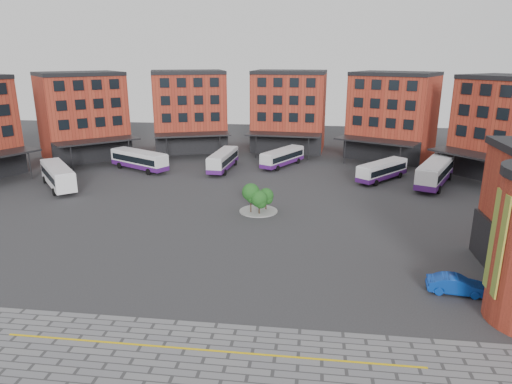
# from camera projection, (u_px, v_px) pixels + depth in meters

# --- Properties ---
(ground) EXTENTS (160.00, 160.00, 0.00)m
(ground) POSITION_uv_depth(u_px,v_px,m) (221.00, 254.00, 41.34)
(ground) COLOR #28282B
(ground) RESTS_ON ground
(yellow_line) EXTENTS (26.00, 0.15, 0.02)m
(yellow_line) POSITION_uv_depth(u_px,v_px,m) (207.00, 350.00, 27.79)
(yellow_line) COLOR gold
(yellow_line) RESTS_ON paving_zone
(main_building) EXTENTS (94.14, 42.48, 14.60)m
(main_building) POSITION_uv_depth(u_px,v_px,m) (237.00, 118.00, 76.16)
(main_building) COLOR #983321
(main_building) RESTS_ON ground
(tree_island) EXTENTS (4.40, 4.40, 3.48)m
(tree_island) POSITION_uv_depth(u_px,v_px,m) (258.00, 198.00, 51.56)
(tree_island) COLOR gray
(tree_island) RESTS_ON ground
(bus_a) EXTENTS (9.02, 10.02, 3.11)m
(bus_a) POSITION_uv_depth(u_px,v_px,m) (58.00, 175.00, 61.32)
(bus_a) COLOR white
(bus_a) RESTS_ON ground
(bus_b) EXTENTS (10.59, 7.44, 3.03)m
(bus_b) POSITION_uv_depth(u_px,v_px,m) (139.00, 160.00, 70.87)
(bus_b) COLOR white
(bus_b) RESTS_ON ground
(bus_c) EXTENTS (3.17, 10.45, 2.90)m
(bus_c) POSITION_uv_depth(u_px,v_px,m) (223.00, 160.00, 71.03)
(bus_c) COLOR silver
(bus_c) RESTS_ON ground
(bus_d) EXTENTS (6.67, 9.69, 2.76)m
(bus_d) POSITION_uv_depth(u_px,v_px,m) (283.00, 157.00, 73.42)
(bus_d) COLOR silver
(bus_d) RESTS_ON ground
(bus_e) EXTENTS (8.00, 8.93, 2.75)m
(bus_e) POSITION_uv_depth(u_px,v_px,m) (382.00, 170.00, 65.04)
(bus_e) COLOR white
(bus_e) RESTS_ON ground
(bus_f) EXTENTS (7.58, 12.23, 3.43)m
(bus_f) POSITION_uv_depth(u_px,v_px,m) (435.00, 172.00, 62.51)
(bus_f) COLOR white
(bus_f) RESTS_ON ground
(blue_car) EXTENTS (4.42, 1.97, 1.41)m
(blue_car) POSITION_uv_depth(u_px,v_px,m) (456.00, 285.00, 34.29)
(blue_car) COLOR #0C38A2
(blue_car) RESTS_ON ground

